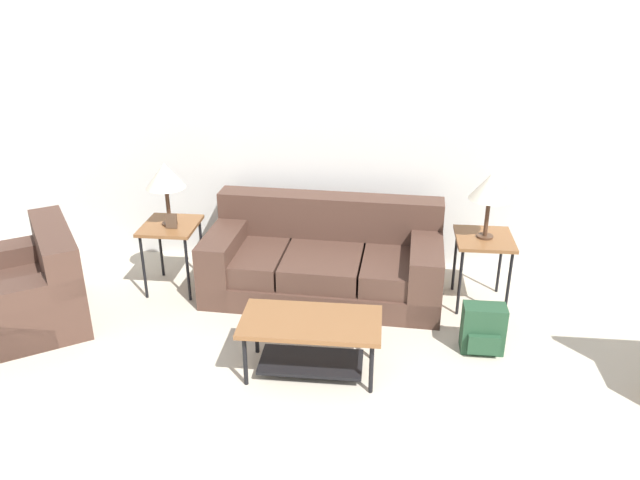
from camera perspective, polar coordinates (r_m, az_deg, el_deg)
name	(u,v)px	position (r m, az deg, el deg)	size (l,w,h in m)	color
wall_back	(342,135)	(5.97, 1.99, 9.62)	(9.13, 0.06, 2.60)	silver
couch	(325,262)	(5.68, 0.43, -2.01)	(2.14, 1.10, 0.82)	#4C3328
armchair	(28,291)	(5.73, -25.16, -4.25)	(1.35, 1.40, 0.80)	#4C3328
coffee_table	(311,334)	(4.56, -0.84, -8.57)	(1.01, 0.53, 0.44)	brown
side_table_left	(171,232)	(5.78, -13.49, 0.76)	(0.48, 0.53, 0.64)	brown
side_table_right	(484,245)	(5.54, 14.74, -0.42)	(0.48, 0.53, 0.64)	brown
table_lamp_left	(165,177)	(5.60, -13.99, 5.65)	(0.34, 0.34, 0.57)	#472D1E
table_lamp_right	(490,187)	(5.35, 15.32, 4.65)	(0.34, 0.34, 0.57)	#472D1E
backpack	(483,329)	(5.02, 14.69, -7.91)	(0.33, 0.26, 0.39)	#23472D
picture_frame	(171,221)	(5.64, -13.44, 1.70)	(0.10, 0.04, 0.13)	#4C3828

